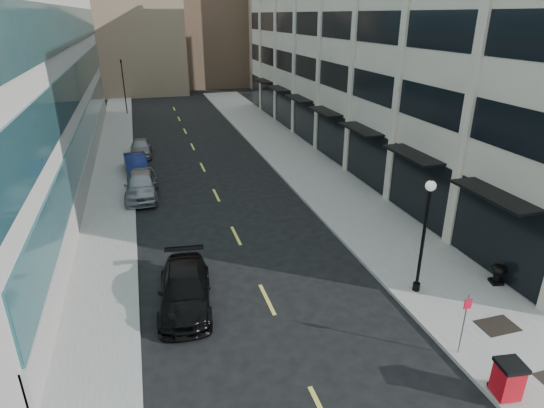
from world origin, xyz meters
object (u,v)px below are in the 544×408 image
trash_bin (508,378)px  urn_planter (498,272)px  sign_post (465,316)px  traffic_signal (121,63)px  car_black_pickup (185,289)px  car_blue_sedan (136,164)px  car_grey_sedan (141,147)px  car_silver_sedan (141,185)px  lamppost (425,227)px

trash_bin → urn_planter: size_ratio=1.38×
trash_bin → sign_post: size_ratio=0.53×
traffic_signal → car_black_pickup: size_ratio=1.42×
car_blue_sedan → car_grey_sedan: size_ratio=1.03×
car_blue_sedan → car_silver_sedan: bearing=-91.6°
car_silver_sedan → car_grey_sedan: car_silver_sedan is taller
car_grey_sedan → urn_planter: car_grey_sedan is taller
car_black_pickup → trash_bin: bearing=-34.7°
trash_bin → lamppost: size_ratio=0.25×
sign_post → urn_planter: bearing=39.9°
car_black_pickup → lamppost: lamppost is taller
car_black_pickup → car_silver_sedan: size_ratio=1.00×
traffic_signal → car_grey_sedan: 18.31m
lamppost → car_black_pickup: bearing=168.7°
traffic_signal → trash_bin: 48.49m
car_black_pickup → urn_planter: car_black_pickup is taller
lamppost → sign_post: size_ratio=2.14×
traffic_signal → car_black_pickup: (2.30, -39.45, -5.01)m
car_black_pickup → sign_post: bearing=-26.7°
trash_bin → urn_planter: trash_bin is taller
sign_post → trash_bin: bearing=-84.0°
car_black_pickup → car_grey_sedan: 21.90m
trash_bin → urn_planter: bearing=58.8°
car_grey_sedan → car_blue_sedan: bearing=-92.7°
trash_bin → sign_post: 2.16m
lamppost → car_grey_sedan: bearing=113.7°
car_grey_sedan → trash_bin: (9.75, -29.42, 0.11)m
car_silver_sedan → sign_post: (9.84, -18.01, 0.81)m
lamppost → sign_post: 4.04m
car_blue_sedan → urn_planter: 24.40m
lamppost → sign_post: bearing=-101.4°
car_silver_sedan → trash_bin: 22.33m
lamppost → urn_planter: (3.55, -0.50, -2.35)m
traffic_signal → trash_bin: traffic_signal is taller
trash_bin → car_grey_sedan: bearing=116.0°
car_grey_sedan → trash_bin: bearing=-68.7°
trash_bin → urn_planter: (4.20, 5.21, -0.12)m
traffic_signal → car_blue_sedan: bearing=-88.2°
car_blue_sedan → car_grey_sedan: bearing=79.6°
traffic_signal → car_silver_sedan: size_ratio=1.43×
car_silver_sedan → lamppost: bearing=-50.2°
car_silver_sedan → car_blue_sedan: bearing=96.4°
car_silver_sedan → car_blue_sedan: (-0.26, 4.91, -0.14)m
car_silver_sedan → car_grey_sedan: 9.43m
car_black_pickup → car_blue_sedan: size_ratio=1.16×
car_grey_sedan → sign_post: bearing=-67.7°
sign_post → urn_planter: size_ratio=2.59×
traffic_signal → lamppost: (11.55, -41.29, -2.68)m
car_blue_sedan → sign_post: bearing=-70.9°
car_grey_sedan → lamppost: (10.40, -23.72, 2.34)m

